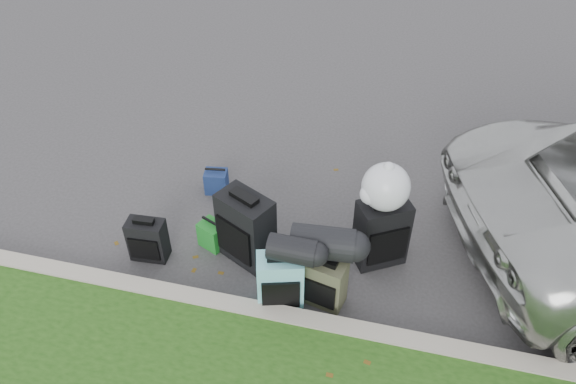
% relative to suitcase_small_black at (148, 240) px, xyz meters
% --- Properties ---
extents(ground, '(120.00, 120.00, 0.00)m').
position_rel_suitcase_small_black_xyz_m(ground, '(1.39, 0.50, -0.23)').
color(ground, '#383535').
rests_on(ground, ground).
extents(curb, '(120.00, 0.18, 0.15)m').
position_rel_suitcase_small_black_xyz_m(curb, '(1.39, -0.50, -0.16)').
color(curb, '#9E937F').
rests_on(curb, ground).
extents(suitcase_small_black, '(0.39, 0.23, 0.47)m').
position_rel_suitcase_small_black_xyz_m(suitcase_small_black, '(0.00, 0.00, 0.00)').
color(suitcase_small_black, black).
rests_on(suitcase_small_black, ground).
extents(suitcase_large_black_left, '(0.63, 0.53, 0.78)m').
position_rel_suitcase_small_black_xyz_m(suitcase_large_black_left, '(0.97, 0.24, 0.15)').
color(suitcase_large_black_left, black).
rests_on(suitcase_large_black_left, ground).
extents(suitcase_olive, '(0.42, 0.31, 0.52)m').
position_rel_suitcase_small_black_xyz_m(suitcase_olive, '(1.85, -0.14, 0.02)').
color(suitcase_olive, '#3A3B27').
rests_on(suitcase_olive, ground).
extents(suitcase_teal, '(0.48, 0.36, 0.60)m').
position_rel_suitcase_small_black_xyz_m(suitcase_teal, '(1.45, -0.27, 0.07)').
color(suitcase_teal, '#5AA6AE').
rests_on(suitcase_teal, ground).
extents(suitcase_large_black_right, '(0.58, 0.51, 0.74)m').
position_rel_suitcase_small_black_xyz_m(suitcase_large_black_right, '(2.29, 0.52, 0.14)').
color(suitcase_large_black_right, black).
rests_on(suitcase_large_black_right, ground).
extents(tote_green, '(0.32, 0.29, 0.29)m').
position_rel_suitcase_small_black_xyz_m(tote_green, '(0.57, 0.31, -0.09)').
color(tote_green, '#1B7922').
rests_on(tote_green, ground).
extents(tote_navy, '(0.29, 0.24, 0.28)m').
position_rel_suitcase_small_black_xyz_m(tote_navy, '(0.32, 1.16, -0.10)').
color(tote_navy, navy).
rests_on(tote_navy, ground).
extents(duffel_left, '(0.60, 0.36, 0.31)m').
position_rel_suitcase_small_black_xyz_m(duffel_left, '(1.79, -0.04, 0.43)').
color(duffel_left, black).
rests_on(duffel_left, suitcase_olive).
extents(duffel_right, '(0.43, 0.24, 0.24)m').
position_rel_suitcase_small_black_xyz_m(duffel_right, '(1.56, -0.24, 0.49)').
color(duffel_right, black).
rests_on(duffel_right, suitcase_teal).
extents(trash_bag, '(0.45, 0.45, 0.45)m').
position_rel_suitcase_small_black_xyz_m(trash_bag, '(2.27, 0.51, 0.73)').
color(trash_bag, silver).
rests_on(trash_bag, suitcase_large_black_right).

